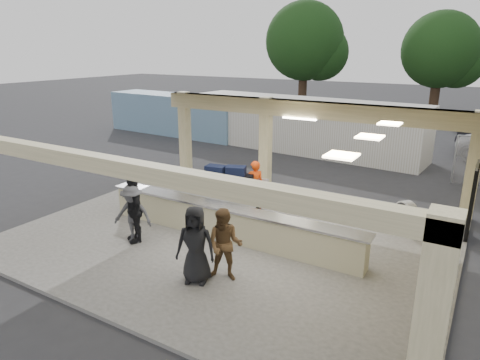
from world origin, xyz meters
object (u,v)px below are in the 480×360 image
Objects in this scene: passenger_b at (134,209)px; passenger_c at (133,214)px; luggage_cart at (221,187)px; passenger_d at (196,245)px; drum_fan at (406,214)px; baggage_handler at (255,186)px; passenger_a at (225,245)px; baggage_counter at (227,222)px; container_white at (302,125)px; container_blue at (176,114)px.

passenger_b is 0.14m from passenger_c.
passenger_c is at bearing -44.90° from passenger_b.
luggage_cart is 1.63× the size of passenger_d.
luggage_cart reaches higher than drum_fan.
passenger_b reaches higher than drum_fan.
passenger_d is at bearing -80.31° from drum_fan.
baggage_handler is 1.02× the size of passenger_c.
passenger_a reaches higher than luggage_cart.
baggage_counter is at bearing 53.78° from baggage_handler.
passenger_c is at bearing -82.89° from container_white.
passenger_d is (2.78, -0.90, -0.02)m from passenger_b.
baggage_counter is 4.40× the size of passenger_d.
passenger_a is 0.14× the size of container_white.
container_white reaches higher than luggage_cart.
passenger_d is 0.19× the size of container_blue.
container_blue is at bearing 105.11° from passenger_c.
passenger_a is (-3.11, -5.20, 0.40)m from drum_fan.
passenger_d reaches higher than drum_fan.
passenger_d is 14.46m from container_white.
passenger_c is 0.18× the size of container_blue.
baggage_counter is at bearing 85.04° from passenger_d.
container_white is (-3.27, 14.08, 0.36)m from passenger_d.
luggage_cart is 1.77× the size of baggage_handler.
container_white reaches higher than drum_fan.
drum_fan is at bearing -45.84° from container_white.
baggage_counter is 2.64m from passenger_c.
passenger_a is (1.18, -1.93, 0.40)m from baggage_counter.
drum_fan is 0.49× the size of passenger_d.
drum_fan is 8.02m from passenger_c.
passenger_a is at bearing -78.22° from drum_fan.
baggage_counter is at bearing -100.04° from drum_fan.
passenger_c is 16.53m from container_blue.
container_white is (-0.49, 13.18, 0.34)m from passenger_b.
passenger_a is 3.32m from passenger_c.
container_blue is at bearing 157.57° from passenger_b.
container_blue reaches higher than passenger_b.
passenger_b is (-2.14, -1.45, 0.46)m from baggage_counter.
baggage_handler is at bearing 99.78° from baggage_counter.
container_blue is at bearing -166.53° from drum_fan.
passenger_b is at bearing 151.84° from passenger_a.
passenger_a is 0.93× the size of passenger_b.
passenger_b is (-3.32, 0.49, 0.07)m from passenger_a.
passenger_c is 0.90× the size of passenger_d.
container_blue is (-12.68, 14.01, 0.26)m from passenger_a.
container_blue is (-11.09, 9.69, 0.29)m from baggage_handler.
luggage_cart is 14.60m from container_blue.
baggage_counter is at bearing -72.47° from container_white.
passenger_d reaches higher than passenger_a.
luggage_cart is 0.24× the size of container_white.
luggage_cart is 5.79m from drum_fan.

